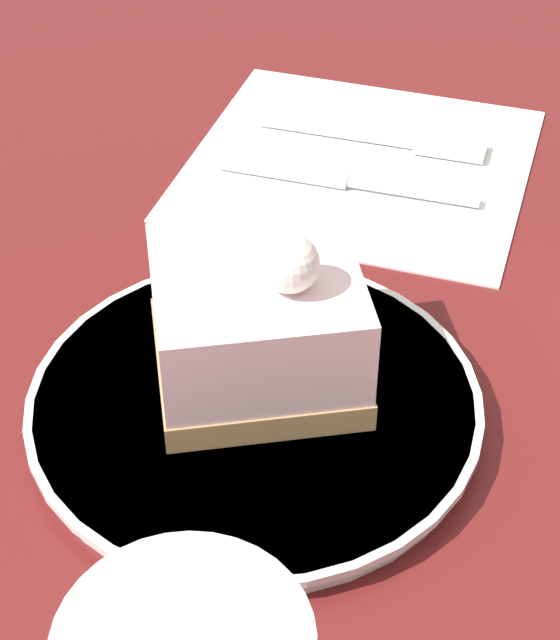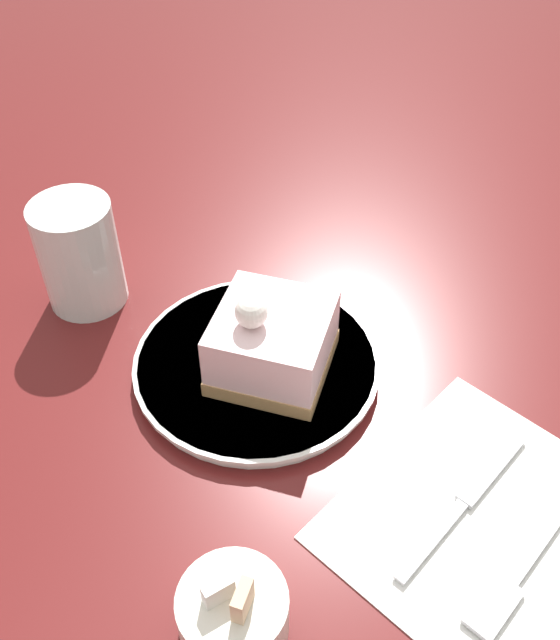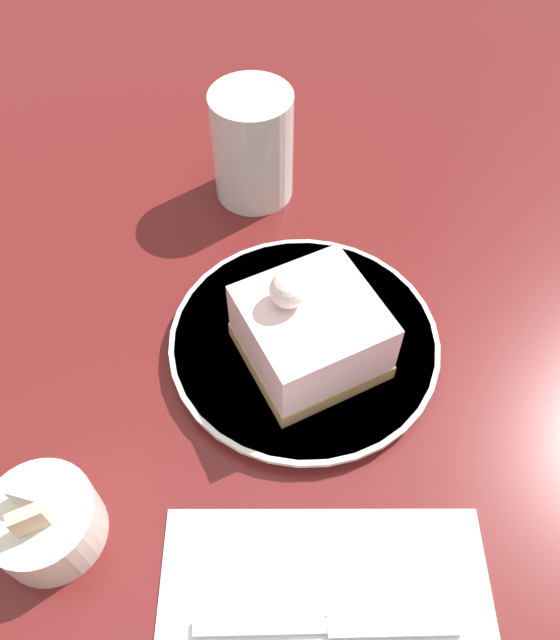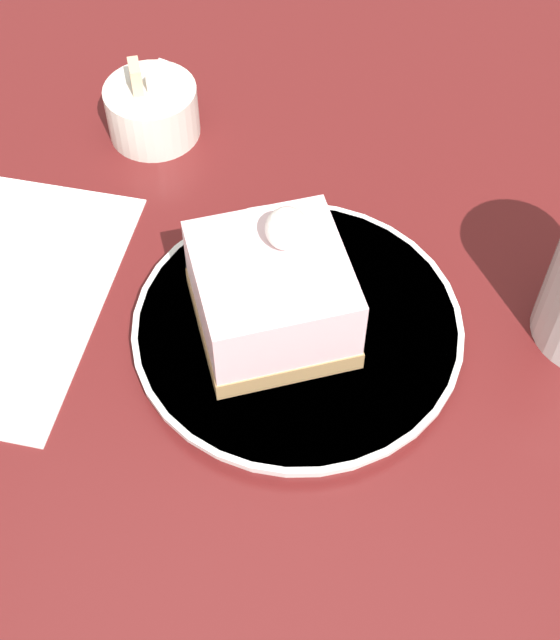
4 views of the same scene
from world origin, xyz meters
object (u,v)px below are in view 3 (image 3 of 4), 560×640
plate (304,342)px  cake_slice (310,332)px  drinking_glass (253,146)px  knife (353,625)px  sugar_bowl (45,522)px

plate → cake_slice: bearing=-176.6°
plate → drinking_glass: drinking_glass is taller
knife → drinking_glass: bearing=8.9°
cake_slice → knife: bearing=159.9°
cake_slice → sugar_bowl: 0.22m
plate → knife: size_ratio=1.31×
plate → knife: bearing=179.3°
cake_slice → drinking_glass: 0.21m
cake_slice → plate: bearing=-15.6°
sugar_bowl → drinking_glass: 0.36m
cake_slice → sugar_bowl: size_ratio=1.69×
sugar_bowl → cake_slice: bearing=-60.1°
knife → cake_slice: bearing=5.4°
plate → sugar_bowl: (-0.12, 0.19, 0.01)m
cake_slice → sugar_bowl: (-0.11, 0.19, -0.02)m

